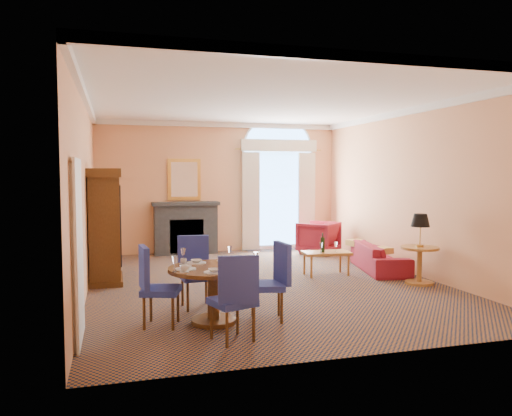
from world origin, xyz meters
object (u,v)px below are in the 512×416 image
object	(u,v)px
armchair	(318,237)
side_table	(420,242)
armoire	(105,228)
sofa	(380,257)
dining_table	(213,281)
coffee_table	(326,253)

from	to	relation	value
armchair	side_table	distance (m)	3.61
armoire	side_table	world-z (taller)	armoire
sofa	armchair	size ratio (longest dim) A/B	2.15
dining_table	armchair	distance (m)	6.00
dining_table	sofa	bearing A→B (deg)	33.26
sofa	side_table	xyz separation A→B (m)	(0.05, -1.27, 0.47)
armoire	armchair	distance (m)	5.31
armoire	side_table	size ratio (longest dim) A/B	1.67
dining_table	armchair	size ratio (longest dim) A/B	1.36
armchair	side_table	world-z (taller)	side_table
coffee_table	dining_table	bearing A→B (deg)	-132.18
sofa	armchair	distance (m)	2.33
sofa	armchair	xyz separation A→B (m)	(-0.35, 2.30, 0.12)
armchair	side_table	xyz separation A→B (m)	(0.40, -3.57, 0.35)
armoire	coffee_table	distance (m)	4.12
dining_table	sofa	size ratio (longest dim) A/B	0.63
armoire	dining_table	distance (m)	3.28
dining_table	sofa	xyz separation A→B (m)	(3.88, 2.54, -0.29)
dining_table	sofa	world-z (taller)	dining_table
armoire	coffee_table	size ratio (longest dim) A/B	2.16
armoire	coffee_table	bearing A→B (deg)	-7.36
dining_table	coffee_table	bearing A→B (deg)	42.28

